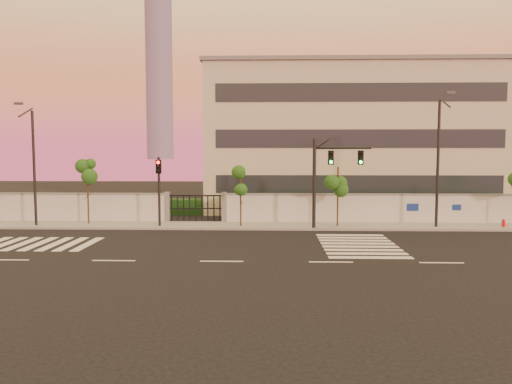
# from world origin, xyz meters

# --- Properties ---
(ground) EXTENTS (120.00, 120.00, 0.00)m
(ground) POSITION_xyz_m (0.00, 0.00, 0.00)
(ground) COLOR black
(ground) RESTS_ON ground
(sidewalk) EXTENTS (60.00, 3.00, 0.15)m
(sidewalk) POSITION_xyz_m (0.00, 10.50, 0.07)
(sidewalk) COLOR gray
(sidewalk) RESTS_ON ground
(perimeter_wall) EXTENTS (60.00, 0.36, 2.20)m
(perimeter_wall) POSITION_xyz_m (0.10, 12.00, 1.07)
(perimeter_wall) COLOR silver
(perimeter_wall) RESTS_ON ground
(hedge_row) EXTENTS (41.00, 4.25, 1.80)m
(hedge_row) POSITION_xyz_m (1.17, 14.74, 0.82)
(hedge_row) COLOR #153710
(hedge_row) RESTS_ON ground
(institutional_building) EXTENTS (24.40, 12.40, 12.25)m
(institutional_building) POSITION_xyz_m (9.00, 21.99, 6.16)
(institutional_building) COLOR beige
(institutional_building) RESTS_ON ground
(distant_skyscraper) EXTENTS (16.00, 16.00, 118.00)m
(distant_skyscraper) POSITION_xyz_m (-65.00, 280.00, 61.98)
(distant_skyscraper) COLOR slate
(distant_skyscraper) RESTS_ON ground
(road_markings) EXTENTS (57.00, 7.62, 0.02)m
(road_markings) POSITION_xyz_m (-1.58, 3.76, 0.01)
(road_markings) COLOR silver
(road_markings) RESTS_ON ground
(street_tree_c) EXTENTS (1.34, 1.07, 4.46)m
(street_tree_c) POSITION_xyz_m (-10.08, 10.69, 3.28)
(street_tree_c) COLOR #382314
(street_tree_c) RESTS_ON ground
(street_tree_d) EXTENTS (1.32, 1.05, 4.08)m
(street_tree_d) POSITION_xyz_m (0.30, 9.92, 3.00)
(street_tree_d) COLOR #382314
(street_tree_d) RESTS_ON ground
(street_tree_e) EXTENTS (1.37, 1.09, 4.03)m
(street_tree_e) POSITION_xyz_m (6.65, 10.11, 2.96)
(street_tree_e) COLOR #382314
(street_tree_e) RESTS_ON ground
(traffic_signal_main) EXTENTS (3.60, 1.30, 5.81)m
(traffic_signal_main) POSITION_xyz_m (5.75, 9.27, 3.68)
(traffic_signal_main) COLOR black
(traffic_signal_main) RESTS_ON ground
(traffic_signal_secondary) EXTENTS (0.36, 0.35, 4.66)m
(traffic_signal_secondary) POSITION_xyz_m (-5.05, 9.75, 2.96)
(traffic_signal_secondary) COLOR black
(traffic_signal_secondary) RESTS_ON ground
(streetlight_west) EXTENTS (0.48, 1.94, 8.05)m
(streetlight_west) POSITION_xyz_m (-13.31, 9.65, 4.35)
(streetlight_west) COLOR black
(streetlight_west) RESTS_ON ground
(streetlight_east) EXTENTS (0.52, 2.08, 8.63)m
(streetlight_east) POSITION_xyz_m (13.01, 9.80, 4.66)
(streetlight_east) COLOR black
(streetlight_east) RESTS_ON ground
(fire_hydrant) EXTENTS (0.26, 0.25, 0.67)m
(fire_hydrant) POSITION_xyz_m (17.34, 9.98, 0.33)
(fire_hydrant) COLOR red
(fire_hydrant) RESTS_ON ground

